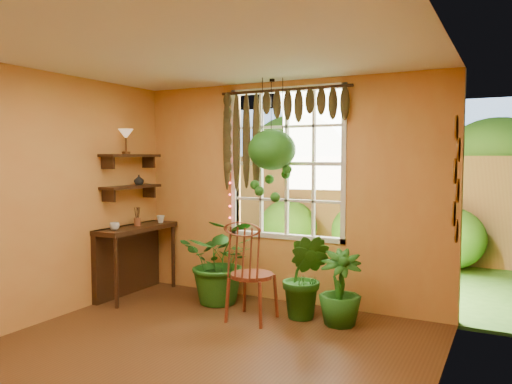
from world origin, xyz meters
TOP-DOWN VIEW (x-y plane):
  - floor at (0.00, 0.00)m, footprint 4.50×4.50m
  - ceiling at (0.00, 0.00)m, footprint 4.50×4.50m
  - wall_back at (0.00, 2.25)m, footprint 4.00×0.00m
  - wall_left at (-2.00, 0.00)m, footprint 0.00×4.50m
  - wall_right at (2.00, 0.00)m, footprint 0.00×4.50m
  - window at (0.00, 2.28)m, footprint 1.52×0.10m
  - valance_vine at (-0.08, 2.16)m, footprint 1.70×0.12m
  - string_lights at (-0.76, 2.19)m, footprint 0.03×0.03m
  - wall_plates at (1.98, 1.79)m, footprint 0.04×0.32m
  - counter_ledge at (-1.91, 1.60)m, footprint 0.40×1.20m
  - shelf_lower at (-1.88, 1.60)m, footprint 0.25×0.90m
  - shelf_upper at (-1.88, 1.60)m, footprint 0.25×0.90m
  - backyard at (0.24, 6.87)m, footprint 14.00×10.00m
  - windsor_chair at (-0.03, 1.38)m, footprint 0.48×0.51m
  - potted_plant_left at (-0.65, 1.80)m, footprint 1.19×1.12m
  - potted_plant_mid at (0.48, 1.71)m, footprint 0.53×0.43m
  - potted_plant_right at (0.88, 1.69)m, footprint 0.59×0.59m
  - hanging_basket at (-0.08, 2.03)m, footprint 0.57×0.57m
  - cup_a at (-1.78, 1.18)m, footprint 0.13×0.13m
  - cup_b at (-1.72, 1.99)m, footprint 0.13×0.13m
  - brush_jar at (-1.80, 1.62)m, footprint 0.08×0.08m
  - shelf_vase at (-1.87, 1.74)m, footprint 0.16×0.16m
  - tiffany_lamp at (-1.86, 1.50)m, footprint 0.19×0.19m

SIDE VIEW (x-z plane):
  - floor at x=0.00m, z-range 0.00..0.00m
  - windsor_chair at x=-0.03m, z-range -0.27..1.00m
  - potted_plant_right at x=0.88m, z-range 0.00..0.80m
  - potted_plant_mid at x=0.48m, z-range 0.00..0.95m
  - potted_plant_left at x=-0.65m, z-range 0.00..1.05m
  - counter_ledge at x=-1.91m, z-range 0.10..1.00m
  - cup_a at x=-1.78m, z-range 0.90..0.99m
  - cup_b at x=-1.72m, z-range 0.90..1.00m
  - brush_jar at x=-1.80m, z-range 0.87..1.17m
  - backyard at x=0.24m, z-range -4.72..7.28m
  - wall_back at x=0.00m, z-range -0.65..3.35m
  - wall_left at x=-2.00m, z-range -0.90..3.60m
  - wall_right at x=2.00m, z-range -0.90..3.60m
  - shelf_lower at x=-1.88m, z-range 1.38..1.42m
  - shelf_vase at x=-1.87m, z-range 1.42..1.55m
  - wall_plates at x=1.98m, z-range 1.00..2.10m
  - window at x=0.00m, z-range 0.77..2.63m
  - string_lights at x=-0.76m, z-range 0.98..2.52m
  - shelf_upper at x=-1.88m, z-range 1.78..1.82m
  - hanging_basket at x=-0.08m, z-range 1.09..2.55m
  - tiffany_lamp at x=-1.86m, z-range 1.89..2.21m
  - valance_vine at x=-0.08m, z-range 1.73..2.83m
  - ceiling at x=0.00m, z-range 2.70..2.70m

